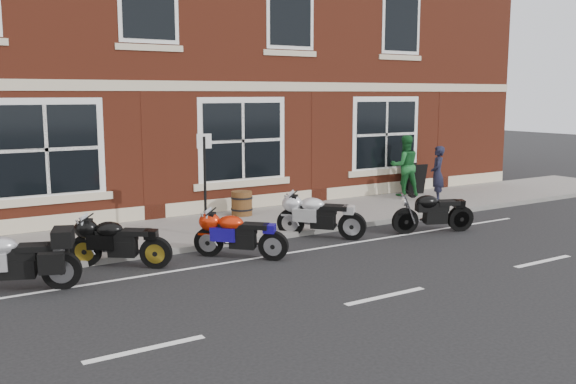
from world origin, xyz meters
The scene contains 14 objects.
ground centered at (0.00, 0.00, 0.00)m, with size 80.00×80.00×0.00m, color black.
sidewalk centered at (0.00, 3.00, 0.06)m, with size 30.00×3.00×0.12m, color slate.
kerb centered at (0.00, 1.42, 0.06)m, with size 30.00×0.16×0.12m, color slate.
pub_building centered at (0.00, 10.50, 6.00)m, with size 24.00×12.00×12.00m, color maroon.
moto_touring_silver centered at (-4.99, 0.51, 0.56)m, with size 1.99×0.93×1.38m.
moto_sport_red centered at (-0.83, 0.40, 0.50)m, with size 1.41×1.48×0.86m.
moto_sport_black centered at (-3.03, 1.03, 0.51)m, with size 1.60×1.32×0.88m.
moto_sport_silver centered at (1.56, 1.03, 0.53)m, with size 1.43×1.63×0.92m.
moto_naked_black centered at (4.05, 0.07, 0.52)m, with size 1.94×0.79×0.90m.
pedestrian_left centered at (6.84, 2.63, 0.92)m, with size 0.59×0.38×1.60m, color black.
pedestrian_right centered at (6.77, 3.92, 1.04)m, with size 0.90×0.70×1.85m, color #1B612A.
a_board_sign centered at (7.28, 4.05, 0.59)m, with size 0.57×0.38×0.95m, color black, non-canonical shape.
barrel_planter centered at (1.06, 3.78, 0.43)m, with size 0.56×0.56×0.62m.
parking_sign centered at (-0.74, 2.10, 1.41)m, with size 0.31×0.12×2.24m.
Camera 1 is at (-6.64, -10.50, 3.22)m, focal length 40.00 mm.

